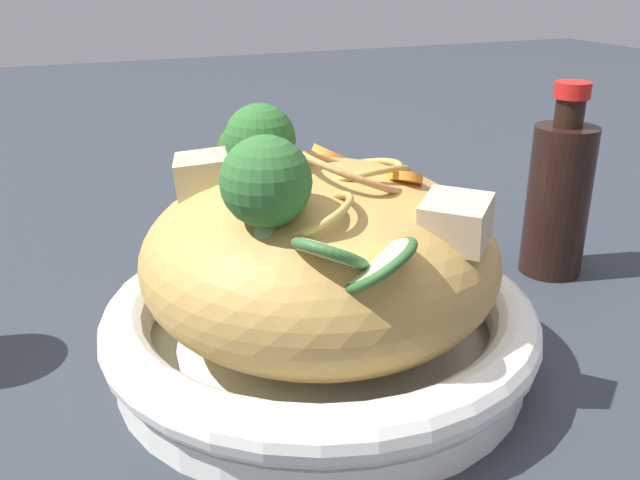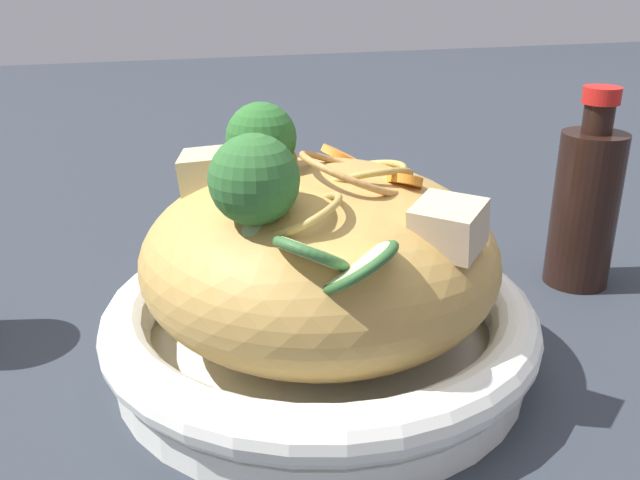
% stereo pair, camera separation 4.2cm
% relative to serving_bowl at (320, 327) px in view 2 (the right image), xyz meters
% --- Properties ---
extents(ground_plane, '(3.00, 3.00, 0.00)m').
position_rel_serving_bowl_xyz_m(ground_plane, '(0.00, 0.00, -0.03)').
color(ground_plane, '#2B3039').
extents(serving_bowl, '(0.27, 0.27, 0.05)m').
position_rel_serving_bowl_xyz_m(serving_bowl, '(0.00, 0.00, 0.00)').
color(serving_bowl, white).
rests_on(serving_bowl, ground_plane).
extents(noodle_heap, '(0.22, 0.22, 0.13)m').
position_rel_serving_bowl_xyz_m(noodle_heap, '(-0.00, -0.00, 0.05)').
color(noodle_heap, tan).
rests_on(noodle_heap, serving_bowl).
extents(broccoli_florets, '(0.19, 0.08, 0.08)m').
position_rel_serving_bowl_xyz_m(broccoli_florets, '(0.01, 0.03, 0.11)').
color(broccoli_florets, '#A3BA7C').
rests_on(broccoli_florets, serving_bowl).
extents(carrot_coins, '(0.10, 0.10, 0.03)m').
position_rel_serving_bowl_xyz_m(carrot_coins, '(0.02, -0.00, 0.10)').
color(carrot_coins, orange).
rests_on(carrot_coins, serving_bowl).
extents(zucchini_slices, '(0.07, 0.07, 0.03)m').
position_rel_serving_bowl_xyz_m(zucchini_slices, '(-0.08, 0.02, 0.08)').
color(zucchini_slices, beige).
rests_on(zucchini_slices, serving_bowl).
extents(chicken_chunks, '(0.16, 0.15, 0.04)m').
position_rel_serving_bowl_xyz_m(chicken_chunks, '(-0.01, 0.01, 0.09)').
color(chicken_chunks, '#CAAF8C').
rests_on(chicken_chunks, serving_bowl).
extents(soy_sauce_bottle, '(0.05, 0.05, 0.16)m').
position_rel_serving_bowl_xyz_m(soy_sauce_bottle, '(0.06, -0.23, 0.04)').
color(soy_sauce_bottle, black).
rests_on(soy_sauce_bottle, ground_plane).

